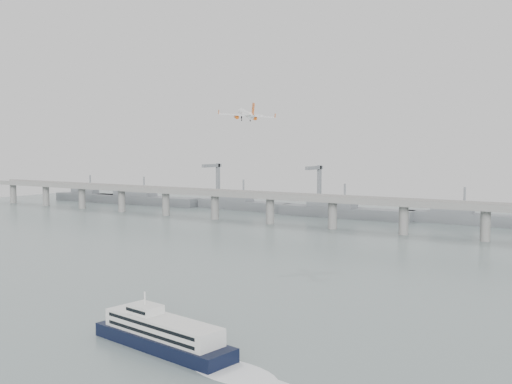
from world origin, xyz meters
The scene contains 5 objects.
ground centered at (0.00, 0.00, 0.00)m, with size 900.00×900.00×0.00m, color slate.
bridge centered at (-1.15, 200.00, 17.65)m, with size 800.00×22.00×23.90m.
distant_fleet centered at (-155.36, 265.08, 6.22)m, with size 453.00×60.90×40.00m.
ferry centered at (34.25, -47.65, 4.05)m, with size 79.00×22.13×14.94m.
airliner centered at (-28.88, 91.02, 73.46)m, with size 27.28×26.61×9.01m.
Camera 1 is at (144.49, -172.07, 56.65)m, focal length 42.00 mm.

